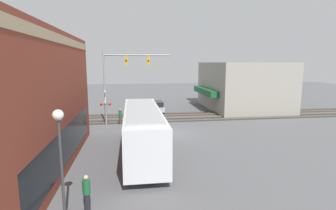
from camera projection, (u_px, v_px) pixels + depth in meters
ground_plane at (170, 134)px, 24.63m from camera, size 120.00×120.00×0.00m
shop_building at (242, 86)px, 37.95m from camera, size 12.71×11.09×6.64m
city_bus at (143, 129)px, 18.97m from camera, size 11.62×2.59×3.39m
traffic_signal_gantry at (122, 72)px, 27.61m from camera, size 0.42×7.07×7.80m
crossing_signal at (106, 104)px, 27.47m from camera, size 1.41×1.18×3.81m
streetlamp at (61, 157)px, 10.51m from camera, size 0.44×0.44×4.81m
rail_track_near at (163, 120)px, 30.49m from camera, size 2.60×60.00×0.15m
rail_track_far at (160, 114)px, 33.62m from camera, size 2.60×60.00×0.15m
parked_car_silver at (157, 107)px, 35.47m from camera, size 4.24×1.82×1.47m
pedestrian_at_crossing at (120, 116)px, 28.29m from camera, size 0.34×0.34×1.72m
pedestrian_by_lamp at (87, 193)px, 11.71m from camera, size 0.34×0.34×1.69m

